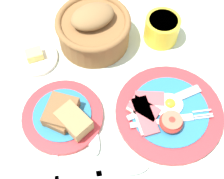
{
  "coord_description": "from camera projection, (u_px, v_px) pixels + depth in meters",
  "views": [
    {
      "loc": [
        -0.11,
        -0.25,
        0.64
      ],
      "look_at": [
        -0.05,
        0.1,
        0.02
      ],
      "focal_mm": 50.0,
      "sensor_mm": 36.0,
      "label": 1
    }
  ],
  "objects": [
    {
      "name": "butter_dish",
      "position": [
        35.0,
        58.0,
        0.78
      ],
      "size": [
        0.11,
        0.11,
        0.03
      ],
      "color": "silver",
      "rests_on": "ground_plane"
    },
    {
      "name": "bread_basket",
      "position": [
        93.0,
        28.0,
        0.77
      ],
      "size": [
        0.19,
        0.19,
        0.11
      ],
      "color": "brown",
      "rests_on": "ground_plane"
    },
    {
      "name": "breakfast_plate",
      "position": [
        167.0,
        112.0,
        0.7
      ],
      "size": [
        0.24,
        0.24,
        0.04
      ],
      "color": "red",
      "rests_on": "ground_plane"
    },
    {
      "name": "bread_plate",
      "position": [
        64.0,
        116.0,
        0.69
      ],
      "size": [
        0.18,
        0.18,
        0.05
      ],
      "color": "red",
      "rests_on": "ground_plane"
    },
    {
      "name": "teaspoon_by_saucer",
      "position": [
        96.0,
        152.0,
        0.66
      ],
      "size": [
        0.03,
        0.19,
        0.01
      ],
      "rotation": [
        0.0,
        0.0,
        1.6
      ],
      "color": "silver",
      "rests_on": "ground_plane"
    },
    {
      "name": "sugar_cup",
      "position": [
        162.0,
        28.0,
        0.79
      ],
      "size": [
        0.09,
        0.09,
        0.07
      ],
      "color": "yellow",
      "rests_on": "ground_plane"
    },
    {
      "name": "teaspoon_near_cup",
      "position": [
        118.0,
        171.0,
        0.64
      ],
      "size": [
        0.19,
        0.03,
        0.01
      ],
      "rotation": [
        0.0,
        0.0,
        6.25
      ],
      "color": "silver",
      "rests_on": "ground_plane"
    },
    {
      "name": "ground_plane",
      "position": [
        141.0,
        128.0,
        0.69
      ],
      "size": [
        3.0,
        3.0,
        0.0
      ],
      "primitive_type": "plane",
      "color": "#B7CCB7"
    }
  ]
}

